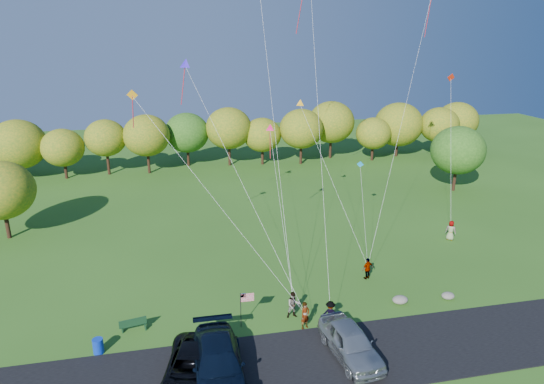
{
  "coord_description": "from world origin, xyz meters",
  "views": [
    {
      "loc": [
        -7.57,
        -25.46,
        17.21
      ],
      "look_at": [
        -0.8,
        6.0,
        6.65
      ],
      "focal_mm": 32.0,
      "sensor_mm": 36.0,
      "label": 1
    }
  ],
  "objects_px": {
    "flyer_c": "(330,313)",
    "flyer_d": "(368,268)",
    "flyer_b": "(293,305)",
    "minivan_dark": "(191,368)",
    "minivan_navy": "(218,364)",
    "trash_barrel": "(98,346)",
    "park_bench": "(133,324)",
    "flyer_a": "(305,315)",
    "flyer_e": "(451,230)",
    "minivan_silver": "(350,342)"
  },
  "relations": [
    {
      "from": "minivan_silver",
      "to": "park_bench",
      "type": "distance_m",
      "value": 12.99
    },
    {
      "from": "flyer_d",
      "to": "park_bench",
      "type": "distance_m",
      "value": 16.78
    },
    {
      "from": "flyer_a",
      "to": "flyer_e",
      "type": "height_order",
      "value": "flyer_a"
    },
    {
      "from": "flyer_c",
      "to": "minivan_dark",
      "type": "bearing_deg",
      "value": 39.78
    },
    {
      "from": "minivan_silver",
      "to": "flyer_a",
      "type": "height_order",
      "value": "minivan_silver"
    },
    {
      "from": "minivan_dark",
      "to": "flyer_c",
      "type": "bearing_deg",
      "value": 34.08
    },
    {
      "from": "flyer_c",
      "to": "park_bench",
      "type": "height_order",
      "value": "flyer_c"
    },
    {
      "from": "flyer_c",
      "to": "flyer_d",
      "type": "xyz_separation_m",
      "value": [
        4.6,
        5.1,
        0.02
      ]
    },
    {
      "from": "minivan_silver",
      "to": "flyer_b",
      "type": "bearing_deg",
      "value": 108.2
    },
    {
      "from": "flyer_c",
      "to": "flyer_d",
      "type": "height_order",
      "value": "flyer_d"
    },
    {
      "from": "minivan_dark",
      "to": "trash_barrel",
      "type": "relative_size",
      "value": 6.44
    },
    {
      "from": "minivan_navy",
      "to": "minivan_dark",
      "type": "bearing_deg",
      "value": 174.12
    },
    {
      "from": "flyer_b",
      "to": "minivan_dark",
      "type": "bearing_deg",
      "value": -144.89
    },
    {
      "from": "minivan_navy",
      "to": "trash_barrel",
      "type": "bearing_deg",
      "value": 150.34
    },
    {
      "from": "minivan_silver",
      "to": "trash_barrel",
      "type": "xyz_separation_m",
      "value": [
        -13.77,
        3.33,
        -0.5
      ]
    },
    {
      "from": "minivan_silver",
      "to": "flyer_b",
      "type": "relative_size",
      "value": 2.95
    },
    {
      "from": "minivan_silver",
      "to": "flyer_a",
      "type": "distance_m",
      "value": 3.65
    },
    {
      "from": "flyer_a",
      "to": "flyer_b",
      "type": "xyz_separation_m",
      "value": [
        -0.39,
        1.3,
        0.0
      ]
    },
    {
      "from": "minivan_navy",
      "to": "park_bench",
      "type": "relative_size",
      "value": 4.03
    },
    {
      "from": "flyer_b",
      "to": "flyer_d",
      "type": "height_order",
      "value": "flyer_b"
    },
    {
      "from": "minivan_dark",
      "to": "park_bench",
      "type": "height_order",
      "value": "minivan_dark"
    },
    {
      "from": "flyer_d",
      "to": "trash_barrel",
      "type": "xyz_separation_m",
      "value": [
        -18.28,
        -5.0,
        -0.38
      ]
    },
    {
      "from": "flyer_a",
      "to": "flyer_d",
      "type": "xyz_separation_m",
      "value": [
        6.2,
        5.1,
        -0.05
      ]
    },
    {
      "from": "park_bench",
      "to": "trash_barrel",
      "type": "height_order",
      "value": "park_bench"
    },
    {
      "from": "minivan_dark",
      "to": "trash_barrel",
      "type": "distance_m",
      "value": 6.18
    },
    {
      "from": "flyer_a",
      "to": "trash_barrel",
      "type": "height_order",
      "value": "flyer_a"
    },
    {
      "from": "flyer_d",
      "to": "minivan_silver",
      "type": "bearing_deg",
      "value": 41.56
    },
    {
      "from": "flyer_a",
      "to": "flyer_b",
      "type": "bearing_deg",
      "value": 79.02
    },
    {
      "from": "minivan_silver",
      "to": "trash_barrel",
      "type": "distance_m",
      "value": 14.17
    },
    {
      "from": "flyer_e",
      "to": "minivan_dark",
      "type": "bearing_deg",
      "value": 72.49
    },
    {
      "from": "flyer_a",
      "to": "flyer_e",
      "type": "distance_m",
      "value": 19.06
    },
    {
      "from": "minivan_silver",
      "to": "flyer_c",
      "type": "distance_m",
      "value": 3.24
    },
    {
      "from": "minivan_silver",
      "to": "flyer_c",
      "type": "bearing_deg",
      "value": 84.99
    },
    {
      "from": "minivan_navy",
      "to": "trash_barrel",
      "type": "distance_m",
      "value": 7.43
    },
    {
      "from": "flyer_c",
      "to": "flyer_b",
      "type": "bearing_deg",
      "value": -15.08
    },
    {
      "from": "minivan_dark",
      "to": "flyer_a",
      "type": "distance_m",
      "value": 7.87
    },
    {
      "from": "minivan_navy",
      "to": "park_bench",
      "type": "xyz_separation_m",
      "value": [
        -4.58,
        5.48,
        -0.53
      ]
    },
    {
      "from": "minivan_dark",
      "to": "flyer_e",
      "type": "distance_m",
      "value": 26.9
    },
    {
      "from": "flyer_b",
      "to": "flyer_e",
      "type": "bearing_deg",
      "value": 27.94
    },
    {
      "from": "flyer_a",
      "to": "flyer_c",
      "type": "height_order",
      "value": "flyer_a"
    },
    {
      "from": "minivan_dark",
      "to": "flyer_b",
      "type": "height_order",
      "value": "flyer_b"
    },
    {
      "from": "minivan_navy",
      "to": "flyer_b",
      "type": "bearing_deg",
      "value": 43.6
    },
    {
      "from": "flyer_a",
      "to": "trash_barrel",
      "type": "relative_size",
      "value": 1.98
    },
    {
      "from": "minivan_silver",
      "to": "park_bench",
      "type": "bearing_deg",
      "value": 150.46
    },
    {
      "from": "flyer_e",
      "to": "trash_barrel",
      "type": "xyz_separation_m",
      "value": [
        -28.16,
        -10.13,
        -0.43
      ]
    },
    {
      "from": "park_bench",
      "to": "flyer_c",
      "type": "bearing_deg",
      "value": -20.35
    },
    {
      "from": "minivan_dark",
      "to": "flyer_a",
      "type": "bearing_deg",
      "value": 38.44
    },
    {
      "from": "minivan_silver",
      "to": "trash_barrel",
      "type": "bearing_deg",
      "value": 159.9
    },
    {
      "from": "minivan_silver",
      "to": "flyer_b",
      "type": "xyz_separation_m",
      "value": [
        -2.08,
        4.53,
        -0.06
      ]
    },
    {
      "from": "minivan_navy",
      "to": "flyer_c",
      "type": "relative_size",
      "value": 4.02
    }
  ]
}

